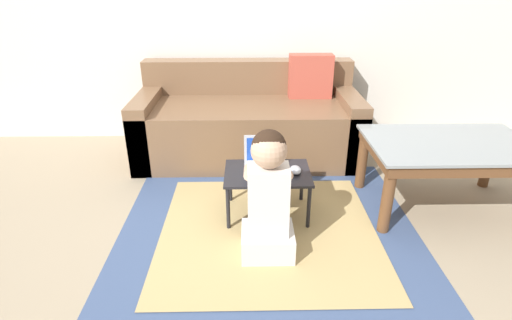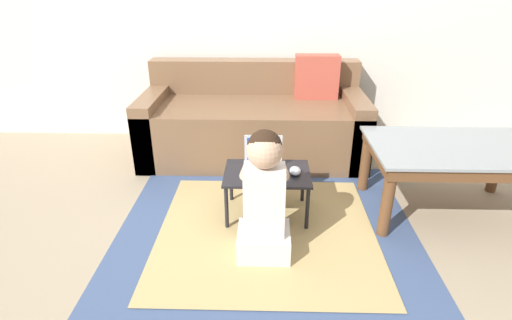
{
  "view_description": "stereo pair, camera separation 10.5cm",
  "coord_description": "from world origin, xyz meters",
  "px_view_note": "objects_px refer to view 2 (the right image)",
  "views": [
    {
      "loc": [
        0.03,
        -1.97,
        1.43
      ],
      "look_at": [
        0.07,
        0.29,
        0.37
      ],
      "focal_mm": 28.0,
      "sensor_mm": 36.0,
      "label": 1
    },
    {
      "loc": [
        0.13,
        -1.97,
        1.43
      ],
      "look_at": [
        0.07,
        0.29,
        0.37
      ],
      "focal_mm": 28.0,
      "sensor_mm": 36.0,
      "label": 2
    }
  ],
  "objects_px": {
    "laptop_desk": "(267,177)",
    "person_seated": "(264,197)",
    "coffee_table": "(453,156)",
    "couch": "(255,122)",
    "laptop": "(263,165)",
    "computer_mouse": "(295,171)"
  },
  "relations": [
    {
      "from": "laptop_desk",
      "to": "person_seated",
      "type": "distance_m",
      "value": 0.41
    },
    {
      "from": "laptop",
      "to": "couch",
      "type": "bearing_deg",
      "value": 94.92
    },
    {
      "from": "couch",
      "to": "coffee_table",
      "type": "relative_size",
      "value": 1.76
    },
    {
      "from": "laptop",
      "to": "person_seated",
      "type": "distance_m",
      "value": 0.42
    },
    {
      "from": "coffee_table",
      "to": "laptop_desk",
      "type": "height_order",
      "value": "coffee_table"
    },
    {
      "from": "couch",
      "to": "laptop",
      "type": "height_order",
      "value": "couch"
    },
    {
      "from": "couch",
      "to": "laptop_desk",
      "type": "relative_size",
      "value": 3.39
    },
    {
      "from": "laptop_desk",
      "to": "laptop",
      "type": "bearing_deg",
      "value": 137.56
    },
    {
      "from": "coffee_table",
      "to": "computer_mouse",
      "type": "distance_m",
      "value": 0.99
    },
    {
      "from": "couch",
      "to": "laptop",
      "type": "bearing_deg",
      "value": -85.08
    },
    {
      "from": "couch",
      "to": "coffee_table",
      "type": "height_order",
      "value": "couch"
    },
    {
      "from": "coffee_table",
      "to": "laptop",
      "type": "distance_m",
      "value": 1.19
    },
    {
      "from": "laptop",
      "to": "laptop_desk",
      "type": "bearing_deg",
      "value": -42.44
    },
    {
      "from": "couch",
      "to": "laptop",
      "type": "xyz_separation_m",
      "value": [
        0.08,
        -0.95,
        0.06
      ]
    },
    {
      "from": "laptop",
      "to": "computer_mouse",
      "type": "bearing_deg",
      "value": -9.85
    },
    {
      "from": "computer_mouse",
      "to": "laptop_desk",
      "type": "bearing_deg",
      "value": 176.4
    },
    {
      "from": "coffee_table",
      "to": "person_seated",
      "type": "height_order",
      "value": "person_seated"
    },
    {
      "from": "coffee_table",
      "to": "computer_mouse",
      "type": "xyz_separation_m",
      "value": [
        -0.99,
        -0.09,
        -0.07
      ]
    },
    {
      "from": "laptop_desk",
      "to": "computer_mouse",
      "type": "relative_size",
      "value": 4.81
    },
    {
      "from": "laptop",
      "to": "person_seated",
      "type": "xyz_separation_m",
      "value": [
        0.01,
        -0.42,
        0.02
      ]
    },
    {
      "from": "computer_mouse",
      "to": "couch",
      "type": "bearing_deg",
      "value": 105.88
    },
    {
      "from": "coffee_table",
      "to": "laptop",
      "type": "bearing_deg",
      "value": -177.49
    }
  ]
}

